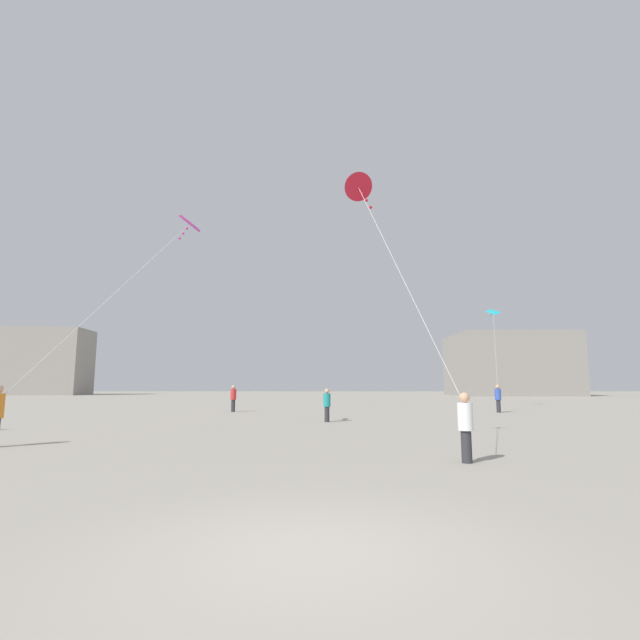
{
  "coord_description": "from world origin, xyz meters",
  "views": [
    {
      "loc": [
        0.13,
        -5.18,
        1.75
      ],
      "look_at": [
        0.0,
        17.65,
        4.99
      ],
      "focal_mm": 26.11,
      "sensor_mm": 36.0,
      "label": 1
    }
  ],
  "objects_px": {
    "person_in_blue": "(498,397)",
    "building_left_hall": "(45,362)",
    "person_in_teal": "(327,404)",
    "building_centre_hall": "(509,365)",
    "person_in_red": "(233,397)",
    "kite_magenta_delta": "(188,226)",
    "kite_crimson_diamond": "(359,189)",
    "person_in_white": "(466,424)",
    "kite_cyan_delta": "(493,314)"
  },
  "relations": [
    {
      "from": "person_in_teal",
      "to": "building_centre_hall",
      "type": "xyz_separation_m",
      "value": [
        34.66,
        64.24,
        4.75
      ]
    },
    {
      "from": "person_in_teal",
      "to": "person_in_red",
      "type": "height_order",
      "value": "person_in_red"
    },
    {
      "from": "kite_crimson_diamond",
      "to": "kite_magenta_delta",
      "type": "xyz_separation_m",
      "value": [
        -6.69,
        4.58,
        0.44
      ]
    },
    {
      "from": "person_in_teal",
      "to": "kite_magenta_delta",
      "type": "bearing_deg",
      "value": -106.85
    },
    {
      "from": "person_in_white",
      "to": "building_left_hall",
      "type": "bearing_deg",
      "value": 179.51
    },
    {
      "from": "kite_crimson_diamond",
      "to": "building_left_hall",
      "type": "bearing_deg",
      "value": 125.7
    },
    {
      "from": "kite_cyan_delta",
      "to": "building_left_hall",
      "type": "height_order",
      "value": "building_left_hall"
    },
    {
      "from": "person_in_teal",
      "to": "building_left_hall",
      "type": "bearing_deg",
      "value": 161.88
    },
    {
      "from": "person_in_red",
      "to": "building_left_hall",
      "type": "xyz_separation_m",
      "value": [
        -49.01,
        59.94,
        5.52
      ]
    },
    {
      "from": "kite_cyan_delta",
      "to": "kite_magenta_delta",
      "type": "height_order",
      "value": "kite_magenta_delta"
    },
    {
      "from": "person_in_red",
      "to": "kite_magenta_delta",
      "type": "bearing_deg",
      "value": 142.67
    },
    {
      "from": "person_in_red",
      "to": "kite_magenta_delta",
      "type": "height_order",
      "value": "kite_magenta_delta"
    },
    {
      "from": "person_in_red",
      "to": "kite_crimson_diamond",
      "type": "distance_m",
      "value": 20.92
    },
    {
      "from": "building_centre_hall",
      "to": "person_in_white",
      "type": "bearing_deg",
      "value": -112.43
    },
    {
      "from": "person_in_teal",
      "to": "kite_crimson_diamond",
      "type": "xyz_separation_m",
      "value": [
        0.93,
        -9.42,
        6.97
      ]
    },
    {
      "from": "person_in_blue",
      "to": "person_in_teal",
      "type": "height_order",
      "value": "person_in_blue"
    },
    {
      "from": "person_in_white",
      "to": "building_centre_hall",
      "type": "relative_size",
      "value": 0.08
    },
    {
      "from": "kite_cyan_delta",
      "to": "building_centre_hall",
      "type": "bearing_deg",
      "value": 67.14
    },
    {
      "from": "kite_cyan_delta",
      "to": "person_in_teal",
      "type": "bearing_deg",
      "value": -131.43
    },
    {
      "from": "person_in_blue",
      "to": "building_left_hall",
      "type": "height_order",
      "value": "building_left_hall"
    },
    {
      "from": "person_in_white",
      "to": "kite_cyan_delta",
      "type": "distance_m",
      "value": 31.63
    },
    {
      "from": "person_in_teal",
      "to": "building_left_hall",
      "type": "distance_m",
      "value": 88.54
    },
    {
      "from": "person_in_blue",
      "to": "building_left_hall",
      "type": "xyz_separation_m",
      "value": [
        -66.83,
        60.66,
        5.51
      ]
    },
    {
      "from": "person_in_teal",
      "to": "person_in_white",
      "type": "height_order",
      "value": "person_in_teal"
    },
    {
      "from": "kite_crimson_diamond",
      "to": "building_left_hall",
      "type": "xyz_separation_m",
      "value": [
        -56.27,
        78.31,
        -1.36
      ]
    },
    {
      "from": "kite_magenta_delta",
      "to": "building_centre_hall",
      "type": "xyz_separation_m",
      "value": [
        40.41,
        69.07,
        -2.66
      ]
    },
    {
      "from": "person_in_teal",
      "to": "kite_crimson_diamond",
      "type": "height_order",
      "value": "kite_crimson_diamond"
    },
    {
      "from": "kite_magenta_delta",
      "to": "building_centre_hall",
      "type": "height_order",
      "value": "building_centre_hall"
    },
    {
      "from": "person_in_teal",
      "to": "kite_crimson_diamond",
      "type": "relative_size",
      "value": 0.23
    },
    {
      "from": "person_in_blue",
      "to": "kite_magenta_delta",
      "type": "height_order",
      "value": "kite_magenta_delta"
    },
    {
      "from": "person_in_red",
      "to": "kite_magenta_delta",
      "type": "xyz_separation_m",
      "value": [
        0.58,
        -13.79,
        7.31
      ]
    },
    {
      "from": "person_in_teal",
      "to": "kite_cyan_delta",
      "type": "xyz_separation_m",
      "value": [
        14.51,
        16.44,
        7.04
      ]
    },
    {
      "from": "person_in_teal",
      "to": "person_in_white",
      "type": "relative_size",
      "value": 1.01
    },
    {
      "from": "building_left_hall",
      "to": "person_in_blue",
      "type": "bearing_deg",
      "value": -42.23
    },
    {
      "from": "person_in_white",
      "to": "kite_magenta_delta",
      "type": "bearing_deg",
      "value": -166.07
    },
    {
      "from": "person_in_teal",
      "to": "kite_magenta_delta",
      "type": "relative_size",
      "value": 0.22
    },
    {
      "from": "person_in_red",
      "to": "building_centre_hall",
      "type": "relative_size",
      "value": 0.09
    },
    {
      "from": "person_in_teal",
      "to": "kite_magenta_delta",
      "type": "xyz_separation_m",
      "value": [
        -5.75,
        -4.83,
        7.41
      ]
    },
    {
      "from": "building_centre_hall",
      "to": "building_left_hall",
      "type": "bearing_deg",
      "value": 177.04
    },
    {
      "from": "kite_crimson_diamond",
      "to": "building_centre_hall",
      "type": "relative_size",
      "value": 0.35
    },
    {
      "from": "person_in_teal",
      "to": "person_in_blue",
      "type": "bearing_deg",
      "value": 68.72
    },
    {
      "from": "building_centre_hall",
      "to": "kite_magenta_delta",
      "type": "bearing_deg",
      "value": -120.33
    },
    {
      "from": "building_left_hall",
      "to": "building_centre_hall",
      "type": "relative_size",
      "value": 0.81
    },
    {
      "from": "person_in_blue",
      "to": "building_left_hall",
      "type": "bearing_deg",
      "value": -163.25
    },
    {
      "from": "person_in_white",
      "to": "kite_crimson_diamond",
      "type": "xyz_separation_m",
      "value": [
        -2.17,
        2.8,
        6.99
      ]
    },
    {
      "from": "person_in_teal",
      "to": "person_in_white",
      "type": "xyz_separation_m",
      "value": [
        3.1,
        -12.21,
        -0.01
      ]
    },
    {
      "from": "person_in_blue",
      "to": "kite_cyan_delta",
      "type": "bearing_deg",
      "value": 128.79
    },
    {
      "from": "building_centre_hall",
      "to": "kite_cyan_delta",
      "type": "bearing_deg",
      "value": -112.86
    },
    {
      "from": "person_in_blue",
      "to": "person_in_red",
      "type": "distance_m",
      "value": 17.83
    },
    {
      "from": "person_in_white",
      "to": "building_left_hall",
      "type": "distance_m",
      "value": 100.12
    }
  ]
}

